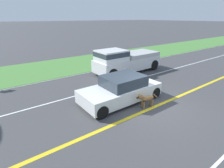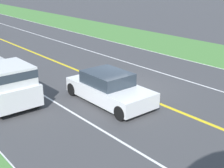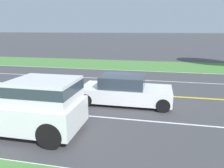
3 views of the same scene
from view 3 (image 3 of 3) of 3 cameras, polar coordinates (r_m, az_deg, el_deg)
name	(u,v)px [view 3 (image 3 of 3)]	position (r m, az deg, el deg)	size (l,w,h in m)	color
ground_plane	(116,93)	(12.25, 1.13, -2.39)	(400.00, 400.00, 0.00)	#424244
centre_divider_line	(116,93)	(12.25, 1.13, -2.38)	(0.18, 160.00, 0.01)	yellow
lane_edge_line_left	(132,71)	(18.98, 5.20, 3.52)	(0.14, 160.00, 0.01)	white
lane_dash_same_dir	(100,117)	(9.03, -3.20, -8.56)	(0.10, 160.00, 0.01)	white
lane_dash_oncoming	(126,79)	(15.58, 3.60, 1.21)	(0.10, 160.00, 0.01)	white
grass_verge_left	(136,65)	(21.92, 6.18, 4.96)	(6.00, 160.00, 0.03)	#4C843D
ego_car	(125,91)	(10.48, 3.47, -1.71)	(1.93, 4.26, 1.35)	white
dog	(120,87)	(11.82, 2.13, -0.66)	(0.40, 1.25, 0.77)	olive
pickup_truck	(11,104)	(8.37, -24.90, -4.72)	(2.00, 5.47, 1.90)	silver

